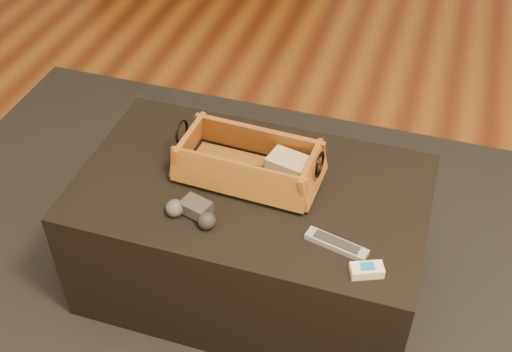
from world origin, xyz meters
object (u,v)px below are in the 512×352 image
(game_controller, at_px, (193,212))
(wicker_basket, at_px, (249,164))
(tv_remote, at_px, (240,171))
(ottoman, at_px, (252,236))
(cream_gadget, at_px, (367,270))
(silver_remote, at_px, (337,244))

(game_controller, bearing_deg, wicker_basket, 66.02)
(tv_remote, relative_size, wicker_basket, 0.51)
(ottoman, bearing_deg, cream_gadget, -30.67)
(silver_remote, distance_m, cream_gadget, 0.11)
(wicker_basket, distance_m, silver_remote, 0.36)
(silver_remote, bearing_deg, tv_remote, 151.43)
(game_controller, xyz_separation_m, cream_gadget, (0.48, -0.05, -0.01))
(wicker_basket, bearing_deg, tv_remote, -145.89)
(wicker_basket, xyz_separation_m, game_controller, (-0.09, -0.21, -0.02))
(game_controller, relative_size, silver_remote, 0.90)
(wicker_basket, bearing_deg, silver_remote, -32.30)
(tv_remote, distance_m, wicker_basket, 0.03)
(ottoman, xyz_separation_m, game_controller, (-0.11, -0.17, 0.23))
(ottoman, xyz_separation_m, wicker_basket, (-0.02, 0.04, 0.26))
(tv_remote, height_order, cream_gadget, tv_remote)
(tv_remote, height_order, wicker_basket, wicker_basket)
(tv_remote, bearing_deg, cream_gadget, -33.61)
(ottoman, height_order, cream_gadget, cream_gadget)
(wicker_basket, xyz_separation_m, silver_remote, (0.30, -0.19, -0.04))
(ottoman, relative_size, game_controller, 6.43)
(ottoman, height_order, tv_remote, tv_remote)
(ottoman, bearing_deg, tv_remote, 152.38)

